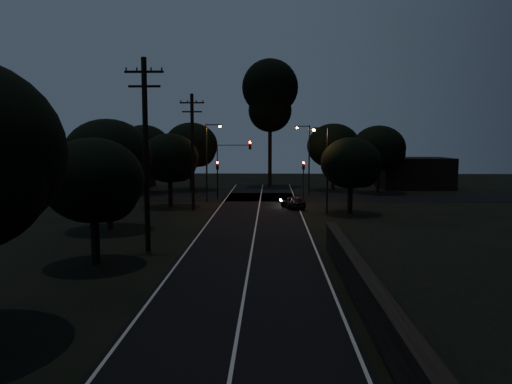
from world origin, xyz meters
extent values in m
plane|color=black|center=(0.00, 0.00, 0.00)|extent=(160.00, 160.00, 0.00)
cube|color=black|center=(0.00, 22.00, 0.01)|extent=(8.00, 70.00, 0.02)
cube|color=black|center=(0.00, 42.00, 0.01)|extent=(60.00, 8.00, 0.02)
cube|color=beige|center=(0.00, 22.00, 0.03)|extent=(0.12, 70.00, 0.01)
cube|color=beige|center=(-3.75, 22.00, 0.03)|extent=(0.12, 70.00, 0.01)
cube|color=beige|center=(3.75, 22.00, 0.03)|extent=(0.12, 70.00, 0.01)
cube|color=black|center=(4.60, 3.00, 0.75)|extent=(0.40, 26.00, 1.50)
cube|color=black|center=(4.60, 3.00, 1.55)|extent=(0.55, 26.00, 0.10)
cube|color=black|center=(8.00, 3.00, 0.60)|extent=(6.50, 26.00, 1.20)
cylinder|color=black|center=(-6.00, 15.00, 5.50)|extent=(0.30, 0.30, 11.00)
cube|color=black|center=(-6.00, 15.00, 10.20)|extent=(2.20, 0.12, 0.12)
cube|color=black|center=(-6.00, 15.00, 9.40)|extent=(1.80, 0.12, 0.12)
cylinder|color=black|center=(-6.00, 32.00, 5.25)|extent=(0.30, 0.30, 10.50)
cube|color=black|center=(-6.00, 32.00, 9.70)|extent=(2.20, 0.12, 0.12)
cube|color=black|center=(-6.00, 32.00, 8.90)|extent=(1.80, 0.12, 0.12)
cylinder|color=black|center=(-8.00, 12.00, 1.21)|extent=(0.44, 0.44, 2.43)
ellipsoid|color=black|center=(-8.00, 12.00, 4.36)|extent=(5.15, 5.15, 4.38)
sphere|color=black|center=(-7.10, 11.48, 3.85)|extent=(3.09, 3.09, 3.09)
cylinder|color=black|center=(-10.50, 22.00, 1.45)|extent=(0.44, 0.44, 2.89)
ellipsoid|color=black|center=(-10.50, 22.00, 5.24)|extent=(6.25, 6.25, 5.31)
sphere|color=black|center=(-9.41, 21.38, 4.61)|extent=(3.75, 3.75, 3.75)
cylinder|color=black|center=(-8.50, 34.00, 1.29)|extent=(0.44, 0.44, 2.59)
ellipsoid|color=black|center=(-8.50, 34.00, 4.65)|extent=(5.52, 5.52, 4.69)
sphere|color=black|center=(-7.53, 33.45, 4.10)|extent=(3.31, 3.31, 3.31)
cylinder|color=black|center=(-9.00, 50.00, 1.57)|extent=(0.44, 0.44, 3.14)
ellipsoid|color=black|center=(-9.00, 50.00, 5.67)|extent=(6.74, 6.74, 5.73)
sphere|color=black|center=(-7.82, 49.33, 5.00)|extent=(4.04, 4.04, 4.04)
cylinder|color=black|center=(-14.00, 46.00, 1.52)|extent=(0.44, 0.44, 3.03)
ellipsoid|color=black|center=(-14.00, 46.00, 5.42)|extent=(6.38, 6.38, 5.42)
sphere|color=black|center=(-12.88, 45.36, 4.78)|extent=(3.83, 3.83, 3.83)
cylinder|color=black|center=(9.00, 50.00, 1.54)|extent=(0.44, 0.44, 3.09)
ellipsoid|color=black|center=(9.00, 50.00, 5.57)|extent=(6.64, 6.64, 5.64)
sphere|color=black|center=(10.16, 49.34, 4.91)|extent=(3.98, 3.98, 3.98)
cylinder|color=black|center=(14.00, 47.00, 1.49)|extent=(0.44, 0.44, 2.98)
ellipsoid|color=black|center=(14.00, 47.00, 5.36)|extent=(6.36, 6.36, 5.40)
sphere|color=black|center=(15.11, 46.36, 4.73)|extent=(3.81, 3.81, 3.81)
cylinder|color=black|center=(8.00, 30.00, 1.23)|extent=(0.44, 0.44, 2.45)
ellipsoid|color=black|center=(8.00, 30.00, 4.41)|extent=(5.21, 5.21, 4.43)
sphere|color=black|center=(8.91, 29.48, 3.89)|extent=(3.12, 3.12, 3.12)
cylinder|color=black|center=(1.00, 55.00, 4.72)|extent=(0.50, 0.50, 9.44)
sphere|color=black|center=(1.00, 55.00, 13.39)|extent=(7.55, 7.55, 7.55)
sphere|color=black|center=(1.00, 55.00, 10.30)|extent=(5.84, 5.84, 5.84)
cube|color=black|center=(-20.00, 52.00, 2.20)|extent=(10.00, 8.00, 4.40)
cube|color=black|center=(20.00, 53.00, 2.00)|extent=(9.00, 7.00, 4.00)
cylinder|color=black|center=(-4.60, 40.00, 1.60)|extent=(0.12, 0.12, 3.20)
cube|color=black|center=(-4.60, 40.00, 3.65)|extent=(0.28, 0.22, 0.90)
sphere|color=#FF0705|center=(-4.60, 39.87, 3.95)|extent=(0.22, 0.22, 0.22)
cylinder|color=black|center=(4.60, 40.00, 1.60)|extent=(0.12, 0.12, 3.20)
cube|color=black|center=(4.60, 40.00, 3.65)|extent=(0.28, 0.22, 0.90)
sphere|color=#FF0705|center=(4.60, 39.87, 3.95)|extent=(0.22, 0.22, 0.22)
cylinder|color=black|center=(-4.60, 40.00, 2.50)|extent=(0.12, 0.12, 5.00)
cube|color=black|center=(-1.10, 40.00, 5.80)|extent=(0.28, 0.22, 0.90)
sphere|color=#FF0705|center=(-1.10, 39.87, 6.10)|extent=(0.22, 0.22, 0.22)
cube|color=black|center=(-2.85, 40.00, 5.80)|extent=(3.50, 0.08, 0.08)
cylinder|color=black|center=(-5.50, 38.00, 4.00)|extent=(0.16, 0.16, 8.00)
cube|color=black|center=(-4.80, 38.00, 7.90)|extent=(1.40, 0.10, 0.10)
cube|color=black|center=(-4.10, 38.00, 7.85)|extent=(0.35, 0.22, 0.12)
sphere|color=orange|center=(-4.10, 38.00, 7.75)|extent=(0.26, 0.26, 0.26)
cylinder|color=black|center=(5.50, 44.00, 4.00)|extent=(0.16, 0.16, 8.00)
cube|color=black|center=(4.80, 44.00, 7.90)|extent=(1.40, 0.10, 0.10)
cube|color=black|center=(4.10, 44.00, 7.85)|extent=(0.35, 0.22, 0.12)
sphere|color=orange|center=(4.10, 44.00, 7.75)|extent=(0.26, 0.26, 0.26)
cylinder|color=black|center=(6.00, 30.00, 3.75)|extent=(0.16, 0.16, 7.50)
cube|color=black|center=(5.40, 30.00, 7.40)|extent=(1.20, 0.10, 0.10)
cube|color=black|center=(4.80, 30.00, 7.35)|extent=(0.35, 0.22, 0.12)
sphere|color=orange|center=(4.80, 30.00, 7.25)|extent=(0.26, 0.26, 0.26)
imported|color=black|center=(3.20, 33.04, 0.59)|extent=(2.49, 3.76, 1.19)
camera|label=1|loc=(1.08, -13.18, 6.48)|focal=35.00mm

